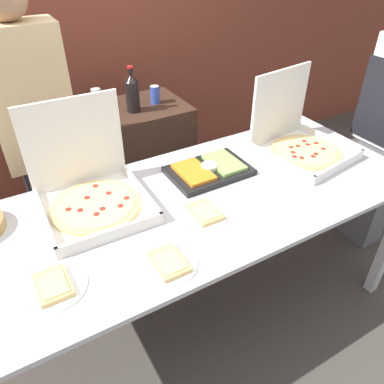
{
  "coord_description": "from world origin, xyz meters",
  "views": [
    {
      "loc": [
        -0.74,
        -1.27,
        1.98
      ],
      "look_at": [
        0.0,
        0.0,
        0.94
      ],
      "focal_mm": 35.0,
      "sensor_mm": 36.0,
      "label": 1
    }
  ],
  "objects_px": {
    "pizza_box_far_right": "(90,190)",
    "soda_can_colored": "(155,95)",
    "paper_plate_front_right": "(204,213)",
    "veggie_tray": "(209,170)",
    "soda_bottle": "(132,92)",
    "soda_can_silver": "(97,98)",
    "person_guest_cap": "(42,147)",
    "paper_plate_front_center": "(53,286)",
    "pizza_box_near_right": "(299,140)",
    "paper_plate_front_left": "(169,263)"
  },
  "relations": [
    {
      "from": "paper_plate_front_center",
      "to": "soda_bottle",
      "type": "height_order",
      "value": "soda_bottle"
    },
    {
      "from": "pizza_box_far_right",
      "to": "veggie_tray",
      "type": "bearing_deg",
      "value": -3.23
    },
    {
      "from": "paper_plate_front_left",
      "to": "veggie_tray",
      "type": "height_order",
      "value": "veggie_tray"
    },
    {
      "from": "paper_plate_front_right",
      "to": "soda_can_silver",
      "type": "distance_m",
      "value": 1.33
    },
    {
      "from": "paper_plate_front_right",
      "to": "person_guest_cap",
      "type": "relative_size",
      "value": 0.12
    },
    {
      "from": "soda_bottle",
      "to": "paper_plate_front_center",
      "type": "bearing_deg",
      "value": -124.88
    },
    {
      "from": "pizza_box_far_right",
      "to": "veggie_tray",
      "type": "height_order",
      "value": "pizza_box_far_right"
    },
    {
      "from": "veggie_tray",
      "to": "soda_can_colored",
      "type": "bearing_deg",
      "value": 83.34
    },
    {
      "from": "paper_plate_front_left",
      "to": "soda_can_silver",
      "type": "xyz_separation_m",
      "value": [
        0.23,
        1.52,
        0.12
      ]
    },
    {
      "from": "pizza_box_far_right",
      "to": "soda_bottle",
      "type": "relative_size",
      "value": 1.66
    },
    {
      "from": "soda_can_silver",
      "to": "pizza_box_near_right",
      "type": "bearing_deg",
      "value": -52.25
    },
    {
      "from": "paper_plate_front_center",
      "to": "paper_plate_front_right",
      "type": "bearing_deg",
      "value": 6.87
    },
    {
      "from": "paper_plate_front_left",
      "to": "person_guest_cap",
      "type": "relative_size",
      "value": 0.13
    },
    {
      "from": "paper_plate_front_center",
      "to": "veggie_tray",
      "type": "relative_size",
      "value": 0.57
    },
    {
      "from": "soda_can_silver",
      "to": "soda_can_colored",
      "type": "height_order",
      "value": "same"
    },
    {
      "from": "veggie_tray",
      "to": "paper_plate_front_left",
      "type": "bearing_deg",
      "value": -135.35
    },
    {
      "from": "paper_plate_front_center",
      "to": "pizza_box_far_right",
      "type": "bearing_deg",
      "value": 56.02
    },
    {
      "from": "pizza_box_far_right",
      "to": "person_guest_cap",
      "type": "xyz_separation_m",
      "value": [
        -0.1,
        0.56,
        -0.01
      ]
    },
    {
      "from": "pizza_box_far_right",
      "to": "soda_can_colored",
      "type": "bearing_deg",
      "value": 49.55
    },
    {
      "from": "paper_plate_front_right",
      "to": "veggie_tray",
      "type": "bearing_deg",
      "value": 54.28
    },
    {
      "from": "paper_plate_front_center",
      "to": "person_guest_cap",
      "type": "xyz_separation_m",
      "value": [
        0.19,
        0.99,
        0.07
      ]
    },
    {
      "from": "veggie_tray",
      "to": "soda_can_colored",
      "type": "relative_size",
      "value": 3.48
    },
    {
      "from": "pizza_box_near_right",
      "to": "soda_can_colored",
      "type": "relative_size",
      "value": 4.26
    },
    {
      "from": "paper_plate_front_center",
      "to": "paper_plate_front_left",
      "type": "xyz_separation_m",
      "value": [
        0.42,
        -0.11,
        0.0
      ]
    },
    {
      "from": "soda_bottle",
      "to": "soda_can_colored",
      "type": "height_order",
      "value": "soda_bottle"
    },
    {
      "from": "paper_plate_front_right",
      "to": "soda_bottle",
      "type": "height_order",
      "value": "soda_bottle"
    },
    {
      "from": "pizza_box_far_right",
      "to": "person_guest_cap",
      "type": "relative_size",
      "value": 0.27
    },
    {
      "from": "soda_can_silver",
      "to": "soda_can_colored",
      "type": "distance_m",
      "value": 0.4
    },
    {
      "from": "soda_can_silver",
      "to": "person_guest_cap",
      "type": "height_order",
      "value": "person_guest_cap"
    },
    {
      "from": "soda_can_silver",
      "to": "paper_plate_front_right",
      "type": "bearing_deg",
      "value": -87.56
    },
    {
      "from": "pizza_box_near_right",
      "to": "veggie_tray",
      "type": "height_order",
      "value": "pizza_box_near_right"
    },
    {
      "from": "soda_bottle",
      "to": "pizza_box_far_right",
      "type": "bearing_deg",
      "value": -125.37
    },
    {
      "from": "pizza_box_far_right",
      "to": "paper_plate_front_center",
      "type": "distance_m",
      "value": 0.52
    },
    {
      "from": "veggie_tray",
      "to": "paper_plate_front_right",
      "type": "bearing_deg",
      "value": -125.72
    },
    {
      "from": "pizza_box_near_right",
      "to": "paper_plate_front_left",
      "type": "relative_size",
      "value": 2.29
    },
    {
      "from": "person_guest_cap",
      "to": "paper_plate_front_center",
      "type": "bearing_deg",
      "value": 79.33
    },
    {
      "from": "paper_plate_front_right",
      "to": "paper_plate_front_left",
      "type": "bearing_deg",
      "value": -145.32
    },
    {
      "from": "soda_can_colored",
      "to": "soda_can_silver",
      "type": "bearing_deg",
      "value": 157.61
    },
    {
      "from": "paper_plate_front_center",
      "to": "soda_can_silver",
      "type": "relative_size",
      "value": 2.0
    },
    {
      "from": "paper_plate_front_right",
      "to": "soda_can_silver",
      "type": "bearing_deg",
      "value": 92.44
    },
    {
      "from": "pizza_box_near_right",
      "to": "soda_can_colored",
      "type": "distance_m",
      "value": 1.06
    },
    {
      "from": "paper_plate_front_left",
      "to": "soda_can_colored",
      "type": "height_order",
      "value": "soda_can_colored"
    },
    {
      "from": "pizza_box_far_right",
      "to": "paper_plate_front_right",
      "type": "bearing_deg",
      "value": -37.95
    },
    {
      "from": "pizza_box_far_right",
      "to": "paper_plate_front_right",
      "type": "height_order",
      "value": "pizza_box_far_right"
    },
    {
      "from": "veggie_tray",
      "to": "soda_bottle",
      "type": "relative_size",
      "value": 1.43
    },
    {
      "from": "pizza_box_far_right",
      "to": "soda_can_colored",
      "type": "distance_m",
      "value": 1.11
    },
    {
      "from": "soda_bottle",
      "to": "paper_plate_front_right",
      "type": "bearing_deg",
      "value": -96.49
    },
    {
      "from": "soda_can_silver",
      "to": "soda_can_colored",
      "type": "relative_size",
      "value": 1.0
    },
    {
      "from": "soda_can_colored",
      "to": "person_guest_cap",
      "type": "bearing_deg",
      "value": -162.29
    },
    {
      "from": "veggie_tray",
      "to": "soda_can_silver",
      "type": "height_order",
      "value": "soda_can_silver"
    }
  ]
}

